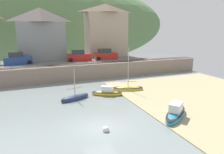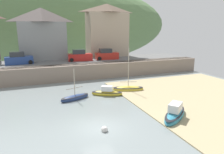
{
  "view_description": "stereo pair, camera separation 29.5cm",
  "coord_description": "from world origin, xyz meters",
  "views": [
    {
      "loc": [
        -5.06,
        -15.01,
        7.88
      ],
      "look_at": [
        4.09,
        7.71,
        2.2
      ],
      "focal_mm": 33.63,
      "sensor_mm": 36.0,
      "label": 1
    },
    {
      "loc": [
        -4.78,
        -15.12,
        7.88
      ],
      "look_at": [
        4.09,
        7.71,
        2.2
      ],
      "focal_mm": 33.63,
      "sensor_mm": 36.0,
      "label": 2
    }
  ],
  "objects": [
    {
      "name": "sailboat_white_hull",
      "position": [
        6.63,
        8.45,
        0.27
      ],
      "size": [
        4.24,
        2.53,
        5.73
      ],
      "rotation": [
        0.0,
        0.0,
        -0.31
      ],
      "color": "gold",
      "rests_on": "ground"
    },
    {
      "name": "parked_car_near_slipway",
      "position": [
        -6.61,
        20.7,
        3.2
      ],
      "size": [
        4.21,
        1.98,
        1.95
      ],
      "rotation": [
        0.0,
        0.0,
        0.07
      ],
      "color": "navy",
      "rests_on": "ground"
    },
    {
      "name": "mooring_buoy",
      "position": [
        0.13,
        -0.85,
        0.16
      ],
      "size": [
        0.52,
        0.52,
        0.52
      ],
      "color": "silver",
      "rests_on": "ground"
    },
    {
      "name": "hillside_backdrop",
      "position": [
        0.55,
        55.2,
        9.11
      ],
      "size": [
        80.0,
        44.0,
        26.04
      ],
      "color": "#5C7F4D",
      "rests_on": "ground"
    },
    {
      "name": "parked_car_by_wall",
      "position": [
        3.15,
        20.7,
        3.2
      ],
      "size": [
        4.26,
        2.14,
        1.95
      ],
      "rotation": [
        0.0,
        0.0,
        -0.11
      ],
      "color": "#AD1D1B",
      "rests_on": "ground"
    },
    {
      "name": "sailboat_nearest_shore",
      "position": [
        -0.5,
        7.5,
        0.24
      ],
      "size": [
        3.67,
        2.08,
        3.74
      ],
      "rotation": [
        0.0,
        0.0,
        0.34
      ],
      "color": "navy",
      "rests_on": "ground"
    },
    {
      "name": "parked_car_end_of_row",
      "position": [
        8.08,
        20.7,
        3.2
      ],
      "size": [
        4.21,
        1.99,
        1.95
      ],
      "rotation": [
        0.0,
        0.0,
        -0.07
      ],
      "color": "#AD241B",
      "rests_on": "ground"
    },
    {
      "name": "waterfront_building_right",
      "position": [
        9.82,
        25.2,
        7.57
      ],
      "size": [
        8.15,
        4.48,
        10.19
      ],
      "color": "tan",
      "rests_on": "ground"
    },
    {
      "name": "motorboat_with_cabin",
      "position": [
        3.43,
        7.71,
        0.32
      ],
      "size": [
        3.84,
        2.68,
        1.3
      ],
      "rotation": [
        0.0,
        0.0,
        -0.48
      ],
      "color": "gold",
      "rests_on": "ground"
    },
    {
      "name": "sailboat_blue_trim",
      "position": [
        6.81,
        -0.83,
        0.4
      ],
      "size": [
        4.35,
        3.79,
        1.64
      ],
      "rotation": [
        0.0,
        0.0,
        0.66
      ],
      "color": "teal",
      "rests_on": "ground"
    },
    {
      "name": "waterfront_building_centre",
      "position": [
        -2.55,
        25.2,
        7.02
      ],
      "size": [
        8.27,
        5.27,
        9.06
      ],
      "color": "gray",
      "rests_on": "ground"
    },
    {
      "name": "quay_seawall",
      "position": [
        0.0,
        17.5,
        1.36
      ],
      "size": [
        48.0,
        9.4,
        2.4
      ],
      "color": "gray",
      "rests_on": "ground"
    }
  ]
}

